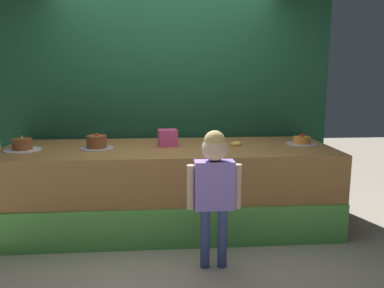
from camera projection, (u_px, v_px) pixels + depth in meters
name	position (u px, v px, depth m)	size (l,w,h in m)	color
ground_plane	(170.00, 249.00, 3.60)	(12.00, 12.00, 0.00)	#ADA38E
stage_platform	(168.00, 187.00, 4.08)	(3.40, 1.17, 0.86)	#9E6B38
curtain_backdrop	(167.00, 97.00, 4.59)	(3.90, 0.08, 2.67)	#19472D
child_figure	(214.00, 181.00, 3.13)	(0.45, 0.21, 1.17)	#3F4C8C
pink_box	(168.00, 138.00, 4.04)	(0.19, 0.15, 0.18)	#E7498C
donut	(236.00, 144.00, 4.08)	(0.12, 0.12, 0.04)	#F2BF4C
cake_left	(22.00, 145.00, 3.83)	(0.36, 0.36, 0.16)	white
cake_center	(97.00, 143.00, 3.91)	(0.33, 0.33, 0.16)	silver
cake_right	(302.00, 141.00, 4.16)	(0.33, 0.33, 0.12)	silver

